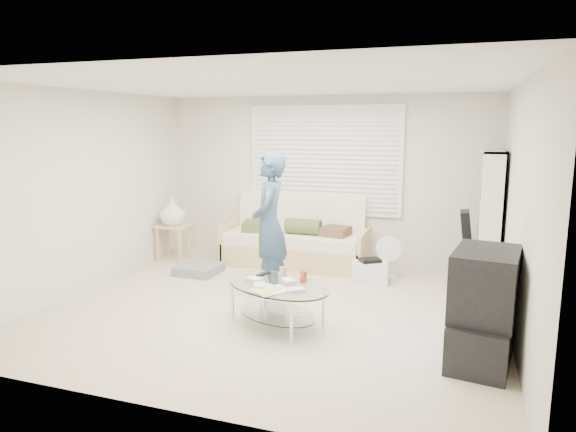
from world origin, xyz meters
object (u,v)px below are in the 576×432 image
(futon_sofa, at_px, (296,242))
(coffee_table, at_px, (277,292))
(tv_unit, at_px, (483,308))
(bookshelf, at_px, (489,219))

(futon_sofa, bearing_deg, coffee_table, -76.70)
(futon_sofa, bearing_deg, tv_unit, -44.77)
(futon_sofa, relative_size, tv_unit, 2.11)
(bookshelf, xyz_separation_m, tv_unit, (-0.13, -2.36, -0.39))
(coffee_table, bearing_deg, tv_unit, -4.78)
(bookshelf, bearing_deg, coffee_table, -133.84)
(bookshelf, distance_m, coffee_table, 3.09)
(tv_unit, bearing_deg, futon_sofa, 135.23)
(bookshelf, height_order, coffee_table, bookshelf)
(bookshelf, height_order, tv_unit, bookshelf)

